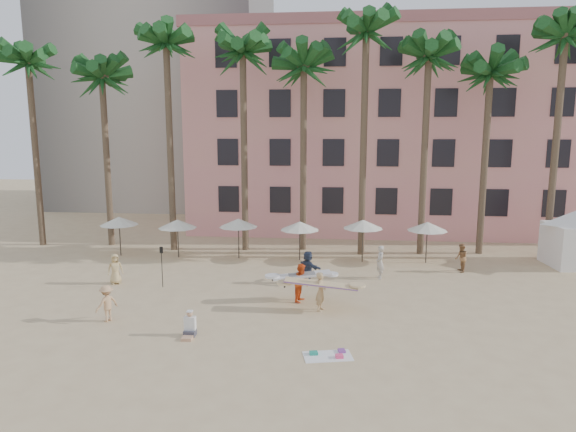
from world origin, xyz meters
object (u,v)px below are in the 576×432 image
Objects in this scene: carrier_yellow at (321,289)px; carrier_white at (302,281)px; cabana at (576,233)px; pink_hotel at (404,133)px.

carrier_yellow is 1.14× the size of carrier_white.
carrier_white is (-16.20, -8.18, -1.07)m from cabana.
pink_hotel is 10.34× the size of carrier_yellow.
cabana is (8.92, -13.23, -5.93)m from pink_hotel.
carrier_yellow is 1.57m from carrier_white.
carrier_white reaches higher than carrier_yellow.
cabana is 17.93m from carrier_yellow.
pink_hotel is at bearing 71.23° from carrier_white.
cabana is at bearing 31.73° from carrier_yellow.
carrier_yellow is (-6.30, -22.64, -6.96)m from pink_hotel.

